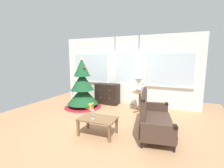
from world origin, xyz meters
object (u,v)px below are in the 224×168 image
object	(u,v)px
gift_box	(89,106)
table_lamp	(139,83)
side_table	(140,97)
flower_vase	(143,89)
christmas_tree	(83,89)
dresser_cabinet	(107,94)
coffee_table	(98,120)
settee_sofa	(152,117)
wine_glass	(93,113)

from	to	relation	value
gift_box	table_lamp	bearing A→B (deg)	18.83
side_table	table_lamp	bearing A→B (deg)	146.31
side_table	gift_box	size ratio (longest dim) A/B	2.87
gift_box	flower_vase	bearing A→B (deg)	14.11
christmas_tree	flower_vase	bearing A→B (deg)	7.18
dresser_cabinet	coffee_table	world-z (taller)	dresser_cabinet
settee_sofa	gift_box	world-z (taller)	settee_sofa
dresser_cabinet	coffee_table	distance (m)	2.53
table_lamp	coffee_table	distance (m)	2.16
wine_glass	gift_box	bearing A→B (deg)	123.50
gift_box	wine_glass	bearing A→B (deg)	-56.50
dresser_cabinet	gift_box	bearing A→B (deg)	-106.58
side_table	coffee_table	bearing A→B (deg)	-104.52
flower_vase	gift_box	distance (m)	1.90
gift_box	christmas_tree	bearing A→B (deg)	155.33
table_lamp	wine_glass	world-z (taller)	table_lamp
dresser_cabinet	settee_sofa	size ratio (longest dim) A/B	0.53
settee_sofa	table_lamp	bearing A→B (deg)	115.09
table_lamp	flower_vase	distance (m)	0.25
christmas_tree	dresser_cabinet	bearing A→B (deg)	48.93
christmas_tree	side_table	world-z (taller)	christmas_tree
side_table	wine_glass	xyz separation A→B (m)	(-0.59, -2.05, 0.06)
table_lamp	flower_vase	xyz separation A→B (m)	(0.16, -0.10, -0.17)
dresser_cabinet	settee_sofa	bearing A→B (deg)	-42.29
side_table	flower_vase	bearing A→B (deg)	-30.96
flower_vase	wine_glass	distance (m)	2.12
dresser_cabinet	flower_vase	xyz separation A→B (m)	(1.46, -0.47, 0.39)
side_table	dresser_cabinet	bearing A→B (deg)	163.21
wine_glass	coffee_table	bearing A→B (deg)	41.69
settee_sofa	flower_vase	size ratio (longest dim) A/B	4.85
table_lamp	gift_box	distance (m)	1.85
settee_sofa	flower_vase	xyz separation A→B (m)	(-0.50, 1.31, 0.40)
dresser_cabinet	settee_sofa	xyz separation A→B (m)	(1.96, -1.78, -0.01)
flower_vase	table_lamp	bearing A→B (deg)	147.99
table_lamp	gift_box	bearing A→B (deg)	-161.17
table_lamp	gift_box	size ratio (longest dim) A/B	1.90
coffee_table	wine_glass	distance (m)	0.23
settee_sofa	side_table	distance (m)	1.50
flower_vase	dresser_cabinet	bearing A→B (deg)	162.14
table_lamp	settee_sofa	bearing A→B (deg)	-64.91
christmas_tree	coffee_table	bearing A→B (deg)	-48.12
table_lamp	coffee_table	xyz separation A→B (m)	(-0.45, -2.02, -0.61)
coffee_table	gift_box	size ratio (longest dim) A/B	3.70
christmas_tree	dresser_cabinet	xyz separation A→B (m)	(0.64, 0.73, -0.27)
christmas_tree	wine_glass	size ratio (longest dim) A/B	9.29
settee_sofa	side_table	xyz separation A→B (m)	(-0.60, 1.37, 0.10)
table_lamp	wine_glass	distance (m)	2.20
wine_glass	christmas_tree	bearing A→B (deg)	129.04
side_table	wine_glass	bearing A→B (deg)	-106.16
settee_sofa	coffee_table	distance (m)	1.27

